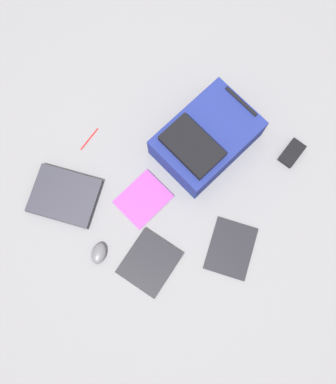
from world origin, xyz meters
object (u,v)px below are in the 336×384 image
Objects in this scene: backpack at (206,139)px; book_red at (231,249)px; book_blue at (150,263)px; book_manual at (143,199)px; laptop at (65,196)px; computer_mouse at (99,253)px; pen_black at (89,139)px; power_brick at (292,153)px.

book_red is at bearing -45.09° from backpack.
book_blue is at bearing -82.17° from backpack.
book_blue is at bearing -137.71° from book_red.
backpack is 1.98× the size of book_manual.
backpack is at bearing 53.63° from laptop.
laptop is 0.32m from computer_mouse.
book_blue is at bearing -51.27° from book_manual.
book_red is 0.85m from pen_black.
book_red is 2.24× the size of power_brick.
computer_mouse is (0.29, -0.13, 0.00)m from laptop.
backpack is 4.03× the size of power_brick.
book_blue reaches higher than pen_black.
pen_black is (-0.07, 0.29, -0.01)m from laptop.
book_red is (0.36, -0.36, -0.08)m from backpack.
computer_mouse is (-0.03, -0.32, 0.01)m from book_manual.
pen_black is at bearing -152.13° from power_brick.
backpack is at bearing -154.11° from power_brick.
book_blue is at bearing -30.89° from pen_black.
laptop is 1.25× the size of book_red.
laptop is at bearing -126.37° from backpack.
laptop is at bearing -165.25° from book_red.
computer_mouse is (-0.50, -0.34, 0.01)m from book_red.
backpack is 0.71m from laptop.
book_manual is at bearing -104.68° from backpack.
book_manual is 2.68× the size of computer_mouse.
pen_black is at bearing 173.99° from book_red.
book_red is (0.78, 0.21, -0.01)m from laptop.
backpack reaches higher than book_blue.
book_blue is 0.67m from pen_black.
book_red is 1.18× the size of book_blue.
computer_mouse reaches higher than laptop.
pen_black is (-0.57, 0.34, -0.01)m from book_blue.
book_red is at bearing 2.64° from book_manual.
book_manual is 0.40m from pen_black.
power_brick reaches higher than book_manual.
laptop is at bearing -136.65° from power_brick.
power_brick reaches higher than pen_black.
laptop is 3.69× the size of computer_mouse.
backpack is at bearing 75.32° from book_manual.
book_blue is (0.08, -0.62, -0.07)m from backpack.
backpack is at bearing 59.40° from computer_mouse.
backpack is 0.52m from book_red.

